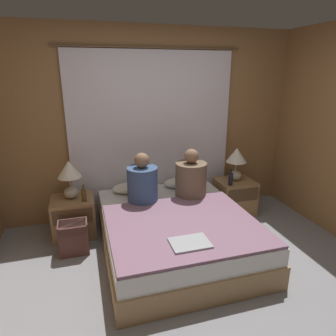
% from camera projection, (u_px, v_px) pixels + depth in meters
% --- Properties ---
extents(ground_plane, '(16.00, 16.00, 0.00)m').
position_uv_depth(ground_plane, '(200.00, 292.00, 2.76)').
color(ground_plane, gray).
extents(wall_back, '(4.08, 0.06, 2.50)m').
position_uv_depth(wall_back, '(152.00, 125.00, 4.04)').
color(wall_back, olive).
rests_on(wall_back, ground_plane).
extents(curtain_panel, '(2.39, 0.02, 2.23)m').
position_uv_depth(curtain_panel, '(153.00, 136.00, 4.03)').
color(curtain_panel, silver).
rests_on(curtain_panel, ground_plane).
extents(bed, '(1.58, 1.93, 0.43)m').
position_uv_depth(bed, '(175.00, 232.00, 3.38)').
color(bed, '#99754C').
rests_on(bed, ground_plane).
extents(nightstand_left, '(0.50, 0.46, 0.48)m').
position_uv_depth(nightstand_left, '(74.00, 217.00, 3.67)').
color(nightstand_left, '#937047').
rests_on(nightstand_left, ground_plane).
extents(nightstand_right, '(0.50, 0.46, 0.48)m').
position_uv_depth(nightstand_right, '(235.00, 196.00, 4.26)').
color(nightstand_right, '#937047').
rests_on(nightstand_right, ground_plane).
extents(lamp_left, '(0.28, 0.28, 0.47)m').
position_uv_depth(lamp_left, '(69.00, 174.00, 3.53)').
color(lamp_left, '#B2A899').
rests_on(lamp_left, nightstand_left).
extents(lamp_right, '(0.28, 0.28, 0.47)m').
position_uv_depth(lamp_right, '(236.00, 159.00, 4.12)').
color(lamp_right, '#B2A899').
rests_on(lamp_right, nightstand_right).
extents(pillow_left, '(0.52, 0.29, 0.12)m').
position_uv_depth(pillow_left, '(132.00, 188.00, 3.91)').
color(pillow_left, silver).
rests_on(pillow_left, bed).
extents(pillow_right, '(0.52, 0.29, 0.12)m').
position_uv_depth(pillow_right, '(182.00, 182.00, 4.10)').
color(pillow_right, silver).
rests_on(pillow_right, bed).
extents(blanket_on_bed, '(1.52, 1.32, 0.03)m').
position_uv_depth(blanket_on_bed, '(183.00, 225.00, 3.06)').
color(blanket_on_bed, slate).
rests_on(blanket_on_bed, bed).
extents(person_left_in_bed, '(0.36, 0.36, 0.62)m').
position_uv_depth(person_left_in_bed, '(142.00, 183.00, 3.55)').
color(person_left_in_bed, '#38517A').
rests_on(person_left_in_bed, bed).
extents(person_right_in_bed, '(0.39, 0.39, 0.62)m').
position_uv_depth(person_right_in_bed, '(191.00, 178.00, 3.71)').
color(person_right_in_bed, brown).
rests_on(person_right_in_bed, bed).
extents(beer_bottle_on_left_stand, '(0.06, 0.06, 0.21)m').
position_uv_depth(beer_bottle_on_left_stand, '(84.00, 195.00, 3.50)').
color(beer_bottle_on_left_stand, '#513819').
rests_on(beer_bottle_on_left_stand, nightstand_left).
extents(beer_bottle_on_right_stand, '(0.06, 0.06, 0.22)m').
position_uv_depth(beer_bottle_on_right_stand, '(231.00, 179.00, 4.01)').
color(beer_bottle_on_right_stand, black).
rests_on(beer_bottle_on_right_stand, nightstand_right).
extents(laptop_on_bed, '(0.35, 0.26, 0.02)m').
position_uv_depth(laptop_on_bed, '(190.00, 243.00, 2.69)').
color(laptop_on_bed, '#9EA0A5').
rests_on(laptop_on_bed, blanket_on_bed).
extents(backpack_on_floor, '(0.31, 0.24, 0.37)m').
position_uv_depth(backpack_on_floor, '(74.00, 236.00, 3.31)').
color(backpack_on_floor, brown).
rests_on(backpack_on_floor, ground_plane).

